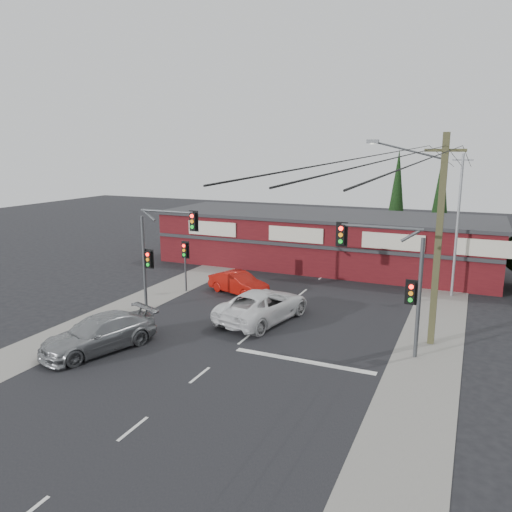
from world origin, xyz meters
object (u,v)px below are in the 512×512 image
at_px(shop_building, 324,240).
at_px(utility_pole, 436,234).
at_px(red_sedan, 239,283).
at_px(white_suv, 263,305).
at_px(silver_suv, 99,334).

height_order(shop_building, utility_pole, utility_pole).
bearing_deg(red_sedan, shop_building, 3.66).
xyz_separation_m(white_suv, silver_suv, (-5.39, -6.96, -0.05)).
xyz_separation_m(red_sedan, shop_building, (2.76, 10.08, 1.42)).
distance_m(shop_building, utility_pole, 17.15).
bearing_deg(silver_suv, white_suv, 71.76).
height_order(red_sedan, utility_pole, utility_pole).
height_order(red_sedan, shop_building, shop_building).
bearing_deg(silver_suv, red_sedan, 99.70).
distance_m(white_suv, red_sedan, 5.37).
bearing_deg(white_suv, utility_pole, -167.09).
distance_m(red_sedan, shop_building, 10.55).
xyz_separation_m(silver_suv, shop_building, (4.68, 21.14, 1.33)).
relative_size(white_suv, red_sedan, 1.43).
xyz_separation_m(silver_suv, red_sedan, (1.92, 11.05, -0.09)).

